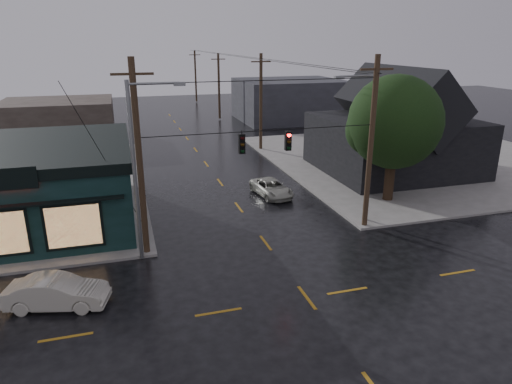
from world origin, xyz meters
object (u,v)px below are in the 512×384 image
object	(u,v)px
corner_tree	(395,122)
sedan_cream	(57,292)
utility_pole_ne	(364,227)
suv_silver	(271,188)
utility_pole_nw	(147,254)

from	to	relation	value
corner_tree	sedan_cream	bearing A→B (deg)	-159.39
utility_pole_ne	suv_silver	xyz separation A→B (m)	(-3.58, 7.21, 0.59)
corner_tree	utility_pole_nw	xyz separation A→B (m)	(-16.93, -3.73, -5.61)
corner_tree	utility_pole_ne	bearing A→B (deg)	-136.50
corner_tree	sedan_cream	xyz separation A→B (m)	(-20.91, -7.86, -4.91)
utility_pole_nw	corner_tree	bearing A→B (deg)	12.42
utility_pole_ne	utility_pole_nw	bearing A→B (deg)	180.00
utility_pole_ne	sedan_cream	world-z (taller)	utility_pole_ne
utility_pole_nw	suv_silver	bearing A→B (deg)	37.45
utility_pole_nw	suv_silver	xyz separation A→B (m)	(9.42, 7.21, 0.59)
corner_tree	utility_pole_nw	size ratio (longest dim) A/B	0.85
sedan_cream	suv_silver	xyz separation A→B (m)	(13.40, 11.35, -0.10)
corner_tree	utility_pole_ne	size ratio (longest dim) A/B	0.85
utility_pole_ne	sedan_cream	size ratio (longest dim) A/B	2.40
sedan_cream	utility_pole_nw	bearing A→B (deg)	-29.70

